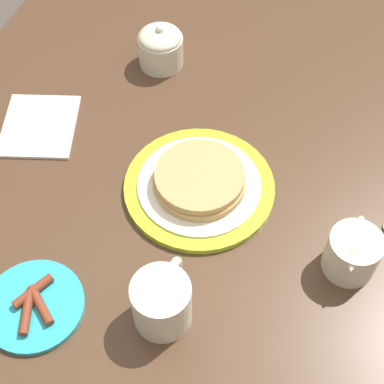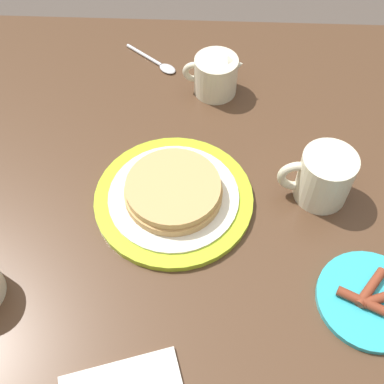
{
  "view_description": "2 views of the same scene",
  "coord_description": "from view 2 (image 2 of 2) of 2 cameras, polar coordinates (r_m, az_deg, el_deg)",
  "views": [
    {
      "loc": [
        -0.57,
        -0.21,
        1.58
      ],
      "look_at": [
        -0.03,
        -0.02,
        0.78
      ],
      "focal_mm": 55.0,
      "sensor_mm": 36.0,
      "label": 1
    },
    {
      "loc": [
        -0.05,
        0.43,
        1.4
      ],
      "look_at": [
        -0.03,
        -0.02,
        0.78
      ],
      "focal_mm": 45.0,
      "sensor_mm": 36.0,
      "label": 2
    }
  ],
  "objects": [
    {
      "name": "ground_plane",
      "position": [
        1.47,
        -1.27,
        -18.92
      ],
      "size": [
        8.0,
        8.0,
        0.0
      ],
      "primitive_type": "plane",
      "color": "#51473F"
    },
    {
      "name": "dining_table",
      "position": [
        0.87,
        -2.04,
        -6.21
      ],
      "size": [
        1.42,
        1.04,
        0.75
      ],
      "color": "#4C3321",
      "rests_on": "ground_plane"
    },
    {
      "name": "pancake_plate",
      "position": [
        0.78,
        -2.02,
        -0.34
      ],
      "size": [
        0.26,
        0.26,
        0.04
      ],
      "color": "#AAC628",
      "rests_on": "dining_table"
    },
    {
      "name": "side_plate_bacon",
      "position": [
        0.74,
        20.38,
        -11.81
      ],
      "size": [
        0.15,
        0.15,
        0.02
      ],
      "color": "#2DADBC",
      "rests_on": "dining_table"
    },
    {
      "name": "coffee_mug",
      "position": [
        0.79,
        15.26,
        1.77
      ],
      "size": [
        0.12,
        0.09,
        0.09
      ],
      "color": "beige",
      "rests_on": "dining_table"
    },
    {
      "name": "creamer_pitcher",
      "position": [
        0.94,
        2.88,
        13.69
      ],
      "size": [
        0.12,
        0.08,
        0.09
      ],
      "color": "beige",
      "rests_on": "dining_table"
    },
    {
      "name": "spoon",
      "position": [
        1.03,
        -4.0,
        14.96
      ],
      "size": [
        0.12,
        0.1,
        0.01
      ],
      "color": "silver",
      "rests_on": "dining_table"
    }
  ]
}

